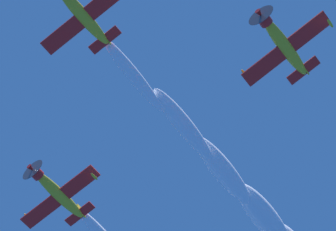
# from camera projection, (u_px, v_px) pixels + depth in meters

# --- Properties ---
(airplane_lead) EXTENTS (6.88, 7.57, 2.81)m
(airplane_lead) POSITION_uv_depth(u_px,v_px,m) (81.00, 13.00, 59.40)
(airplane_lead) COLOR gold
(airplane_left_wingman) EXTENTS (6.87, 7.54, 2.96)m
(airplane_left_wingman) POSITION_uv_depth(u_px,v_px,m) (283.00, 44.00, 58.23)
(airplane_left_wingman) COLOR gold
(airplane_right_wingman) EXTENTS (6.88, 7.58, 2.82)m
(airplane_right_wingman) POSITION_uv_depth(u_px,v_px,m) (57.00, 193.00, 64.86)
(airplane_right_wingman) COLOR gold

